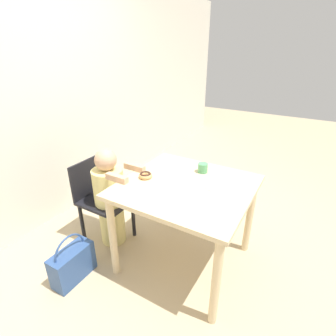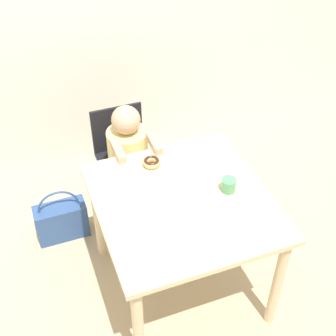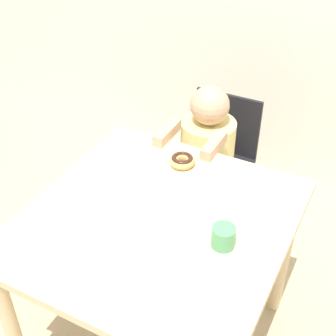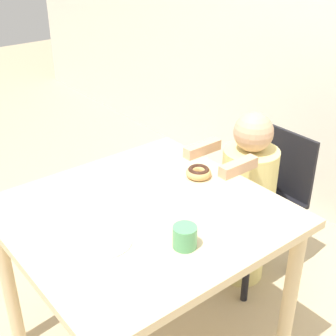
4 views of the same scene
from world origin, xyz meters
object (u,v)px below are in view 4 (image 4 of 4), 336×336
Objects in this scene: child_figure at (246,201)px; handbag at (176,212)px; chair at (261,202)px; donut at (199,172)px; cup at (185,237)px.

child_figure is 0.61m from handbag.
chair is 0.62m from donut.
cup is at bearing -38.25° from handbag.
child_figure reaches higher than cup.
chair is 1.86× the size of handbag.
donut is 0.49m from cup.
chair is at bearing 94.82° from donut.
chair is 9.49× the size of cup.
handbag is (-0.52, -0.03, -0.32)m from child_figure.
cup is (0.37, -0.73, 0.33)m from child_figure.
cup is at bearing -66.43° from chair.
child_figure is 8.74× the size of donut.
chair is 0.13m from child_figure.
chair is 0.61m from handbag.
donut is at bearing 132.72° from cup.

